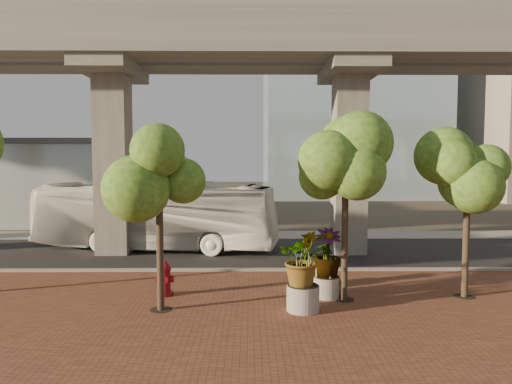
{
  "coord_description": "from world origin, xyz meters",
  "views": [
    {
      "loc": [
        0.96,
        -21.25,
        4.79
      ],
      "look_at": [
        1.22,
        0.5,
        3.27
      ],
      "focal_mm": 32.0,
      "sensor_mm": 36.0,
      "label": 1
    }
  ],
  "objects": [
    {
      "name": "ground",
      "position": [
        0.0,
        0.0,
        0.0
      ],
      "size": [
        160.0,
        160.0,
        0.0
      ],
      "primitive_type": "plane",
      "color": "#383229",
      "rests_on": "ground"
    },
    {
      "name": "brick_plaza",
      "position": [
        0.0,
        -8.0,
        0.03
      ],
      "size": [
        70.0,
        13.0,
        0.06
      ],
      "primitive_type": "cube",
      "color": "brown",
      "rests_on": "ground"
    },
    {
      "name": "asphalt_road",
      "position": [
        0.0,
        2.0,
        0.02
      ],
      "size": [
        90.0,
        8.0,
        0.04
      ],
      "primitive_type": "cube",
      "color": "black",
      "rests_on": "ground"
    },
    {
      "name": "curb_strip",
      "position": [
        0.0,
        -2.0,
        0.08
      ],
      "size": [
        70.0,
        0.25,
        0.16
      ],
      "primitive_type": "cube",
      "color": "gray",
      "rests_on": "ground"
    },
    {
      "name": "far_sidewalk",
      "position": [
        0.0,
        7.5,
        0.03
      ],
      "size": [
        90.0,
        3.0,
        0.06
      ],
      "primitive_type": "cube",
      "color": "gray",
      "rests_on": "ground"
    },
    {
      "name": "transit_viaduct",
      "position": [
        0.0,
        2.0,
        7.29
      ],
      "size": [
        72.0,
        5.6,
        12.4
      ],
      "color": "gray",
      "rests_on": "ground"
    },
    {
      "name": "transit_bus",
      "position": [
        -4.11,
        3.02,
        1.8
      ],
      "size": [
        13.27,
        5.2,
        3.61
      ],
      "primitive_type": "imported",
      "rotation": [
        0.0,
        0.0,
        1.4
      ],
      "color": "white",
      "rests_on": "ground"
    },
    {
      "name": "fire_hydrant",
      "position": [
        -2.04,
        -5.5,
        0.65
      ],
      "size": [
        0.61,
        0.55,
        1.22
      ],
      "color": "maroon",
      "rests_on": "ground"
    },
    {
      "name": "planter_front",
      "position": [
        2.61,
        -7.2,
        1.59
      ],
      "size": [
        2.29,
        2.29,
        2.52
      ],
      "color": "#A59E95",
      "rests_on": "ground"
    },
    {
      "name": "planter_right",
      "position": [
        3.6,
        -5.78,
        1.5
      ],
      "size": [
        2.23,
        2.23,
        2.39
      ],
      "color": "gray",
      "rests_on": "ground"
    },
    {
      "name": "planter_left",
      "position": [
        3.0,
        -4.6,
        1.36
      ],
      "size": [
        1.94,
        1.94,
        2.14
      ],
      "color": "#A19991",
      "rests_on": "ground"
    },
    {
      "name": "street_tree_near_west",
      "position": [
        -1.89,
        -7.06,
        4.35
      ],
      "size": [
        3.06,
        3.06,
        5.71
      ],
      "color": "#423125",
      "rests_on": "ground"
    },
    {
      "name": "street_tree_near_east",
      "position": [
        4.14,
        -6.07,
        4.81
      ],
      "size": [
        3.5,
        3.5,
        6.37
      ],
      "color": "#423125",
      "rests_on": "ground"
    },
    {
      "name": "street_tree_far_east",
      "position": [
        8.39,
        -5.8,
        4.25
      ],
      "size": [
        3.06,
        3.06,
        5.62
      ],
      "color": "#423125",
      "rests_on": "ground"
    },
    {
      "name": "streetlamp_west",
      "position": [
        -7.91,
        6.97,
        4.42
      ],
      "size": [
        0.37,
        1.1,
        7.57
      ],
      "color": "#2C2C31",
      "rests_on": "ground"
    },
    {
      "name": "streetlamp_east",
      "position": [
        7.01,
        5.74,
        4.54
      ],
      "size": [
        0.38,
        1.13,
        7.77
      ],
      "color": "#323338",
      "rests_on": "ground"
    }
  ]
}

